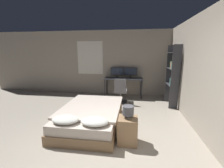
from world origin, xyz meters
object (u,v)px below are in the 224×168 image
object	(u,v)px
desk	(123,80)
bedside_lamp	(128,111)
monitor_right	(131,72)
bookshelf	(173,73)
bed	(91,116)
nightstand	(128,130)
keyboard	(123,79)
office_chair	(120,93)
monitor_left	(117,72)
computer_mouse	(130,79)

from	to	relation	value
desk	bedside_lamp	bearing A→B (deg)	-84.44
monitor_right	bookshelf	size ratio (longest dim) A/B	0.27
bookshelf	bed	bearing A→B (deg)	-142.84
nightstand	desk	distance (m)	3.30
monitor_right	keyboard	xyz separation A→B (m)	(-0.28, -0.41, -0.23)
office_chair	monitor_right	bearing A→B (deg)	70.53
bookshelf	monitor_left	bearing A→B (deg)	152.04
keyboard	office_chair	xyz separation A→B (m)	(-0.05, -0.54, -0.43)
computer_mouse	bookshelf	size ratio (longest dim) A/B	0.03
nightstand	bookshelf	size ratio (longest dim) A/B	0.27
bedside_lamp	monitor_right	xyz separation A→B (m)	(-0.04, 3.46, 0.31)
bedside_lamp	bed	bearing A→B (deg)	145.80
nightstand	office_chair	world-z (taller)	office_chair
desk	keyboard	distance (m)	0.23
bed	monitor_right	xyz separation A→B (m)	(0.91, 2.82, 0.77)
computer_mouse	desk	bearing A→B (deg)	143.45
computer_mouse	monitor_right	bearing A→B (deg)	88.48
nightstand	bookshelf	xyz separation A→B (m)	(1.39, 2.41, 0.86)
monitor_left	bookshelf	distance (m)	2.25
nightstand	monitor_right	size ratio (longest dim) A/B	1.00
keyboard	computer_mouse	bearing A→B (deg)	0.00
bed	bedside_lamp	xyz separation A→B (m)	(0.94, -0.64, 0.45)
nightstand	bedside_lamp	distance (m)	0.42
nightstand	office_chair	size ratio (longest dim) A/B	0.61
nightstand	computer_mouse	size ratio (longest dim) A/B	7.77
computer_mouse	bedside_lamp	bearing A→B (deg)	-89.14
monitor_right	nightstand	bearing A→B (deg)	-89.42
bed	bookshelf	size ratio (longest dim) A/B	1.02
bedside_lamp	office_chair	distance (m)	2.57
monitor_right	office_chair	xyz separation A→B (m)	(-0.33, -0.94, -0.65)
bedside_lamp	keyboard	distance (m)	3.08
bed	monitor_left	distance (m)	2.95
nightstand	keyboard	xyz separation A→B (m)	(-0.32, 3.06, 0.51)
monitor_left	bed	bearing A→B (deg)	-96.94
bookshelf	nightstand	bearing A→B (deg)	-119.97
monitor_right	monitor_left	bearing A→B (deg)	180.00
desk	bookshelf	bearing A→B (deg)	-26.50
monitor_left	keyboard	world-z (taller)	monitor_left
bed	office_chair	world-z (taller)	office_chair
bedside_lamp	desk	bearing A→B (deg)	95.56
bedside_lamp	bookshelf	distance (m)	2.81
nightstand	office_chair	xyz separation A→B (m)	(-0.37, 2.52, 0.08)
bed	keyboard	world-z (taller)	keyboard
desk	computer_mouse	bearing A→B (deg)	-36.55
bed	computer_mouse	distance (m)	2.64
bed	monitor_right	bearing A→B (deg)	72.16
desk	bookshelf	xyz separation A→B (m)	(1.71, -0.85, 0.46)
desk	computer_mouse	xyz separation A→B (m)	(0.27, -0.20, 0.11)
desk	monitor_left	bearing A→B (deg)	144.06
computer_mouse	bookshelf	distance (m)	1.61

